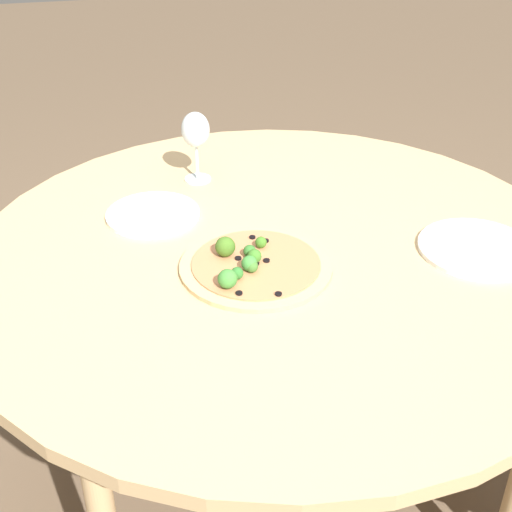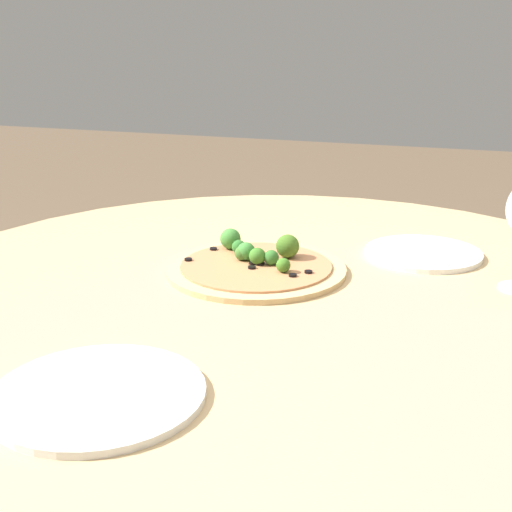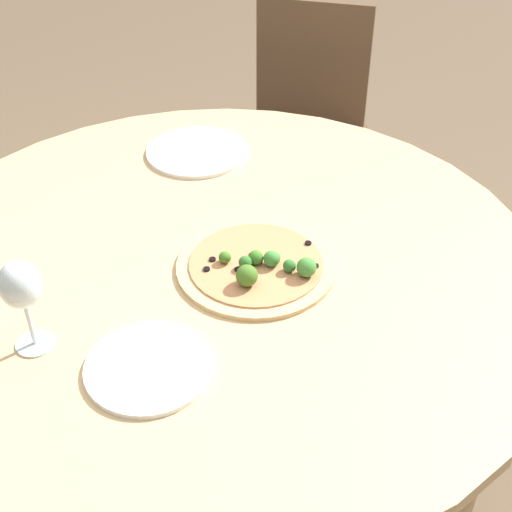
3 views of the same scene
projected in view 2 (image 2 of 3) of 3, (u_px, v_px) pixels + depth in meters
dining_table at (283, 318)px, 1.21m from camera, size 1.37×1.37×0.72m
pizza at (256, 265)px, 1.28m from camera, size 0.32×0.32×0.06m
plate_near at (98, 394)px, 0.84m from camera, size 0.26×0.26×0.01m
plate_far at (423, 253)px, 1.36m from camera, size 0.22×0.22×0.01m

